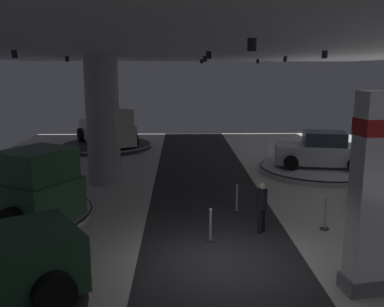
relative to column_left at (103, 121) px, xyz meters
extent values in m
cube|color=silver|center=(4.36, -7.85, -2.77)|extent=(24.00, 44.00, 0.05)
cube|color=#2D2D33|center=(4.36, -7.85, -2.75)|extent=(4.40, 44.00, 0.01)
cube|color=silver|center=(4.36, -7.85, 2.80)|extent=(24.00, 44.00, 0.10)
cylinder|color=black|center=(-1.32, -5.68, 2.57)|extent=(0.16, 0.16, 0.22)
cylinder|color=black|center=(-1.25, -0.40, 2.57)|extent=(0.16, 0.16, 0.22)
cylinder|color=black|center=(-1.00, 4.44, 2.57)|extent=(0.16, 0.16, 0.22)
cylinder|color=black|center=(4.55, -10.38, 2.57)|extent=(0.16, 0.16, 0.22)
cylinder|color=black|center=(4.17, -5.16, 2.57)|extent=(0.16, 0.16, 0.22)
cylinder|color=black|center=(4.32, -0.68, 2.57)|extent=(0.16, 0.16, 0.22)
cylinder|color=black|center=(4.46, 4.47, 2.57)|extent=(0.16, 0.16, 0.22)
cylinder|color=black|center=(7.46, -5.67, 2.57)|extent=(0.16, 0.16, 0.22)
cylinder|color=black|center=(7.62, -0.49, 2.57)|extent=(0.16, 0.16, 0.22)
cylinder|color=black|center=(7.40, 4.34, 2.57)|extent=(0.16, 0.16, 0.22)
cylinder|color=#ADADB2|center=(0.00, 0.00, 0.00)|extent=(1.41, 1.41, 5.50)
cube|color=slate|center=(7.56, -9.26, -2.58)|extent=(1.34, 0.80, 0.35)
cube|color=white|center=(7.56, -9.26, -0.34)|extent=(1.16, 0.70, 4.12)
cube|color=red|center=(7.56, -9.26, 0.98)|extent=(1.19, 0.73, 0.36)
cylinder|color=#333338|center=(-1.36, 8.25, -2.61)|extent=(5.56, 5.56, 0.28)
cylinder|color=white|center=(-1.36, 8.25, -2.50)|extent=(5.68, 5.68, 0.05)
cube|color=silver|center=(-1.36, 8.25, -1.72)|extent=(4.27, 5.68, 1.20)
cube|color=silver|center=(-0.59, 6.73, -0.67)|extent=(2.46, 2.38, 1.00)
cube|color=#28333D|center=(-0.82, 7.19, -0.67)|extent=(1.59, 0.86, 0.75)
cylinder|color=black|center=(0.53, 7.13, -2.05)|extent=(0.63, 0.88, 0.84)
cylinder|color=black|center=(-1.57, 6.06, -2.05)|extent=(0.63, 0.88, 0.84)
cylinder|color=black|center=(-1.16, 10.43, -2.05)|extent=(0.63, 0.88, 0.84)
cylinder|color=black|center=(-3.25, 9.37, -2.05)|extent=(0.63, 0.88, 0.84)
cylinder|color=silver|center=(10.06, 1.65, -2.61)|extent=(5.56, 5.56, 0.28)
cylinder|color=black|center=(10.06, 1.65, -2.50)|extent=(5.67, 5.67, 0.05)
cube|color=silver|center=(10.06, 1.65, -1.86)|extent=(4.45, 2.52, 0.90)
cube|color=#2D3842|center=(10.21, 1.62, -1.11)|extent=(2.15, 1.88, 0.70)
cylinder|color=black|center=(8.48, 0.92, -2.13)|extent=(0.71, 0.34, 0.68)
cylinder|color=black|center=(8.84, 2.89, -2.13)|extent=(0.71, 0.34, 0.68)
cylinder|color=black|center=(11.29, 0.41, -2.13)|extent=(0.71, 0.34, 0.68)
cylinder|color=black|center=(11.65, 2.38, -2.13)|extent=(0.71, 0.34, 0.68)
sphere|color=white|center=(7.95, 1.53, -1.74)|extent=(0.18, 0.18, 0.18)
sphere|color=white|center=(8.13, 2.51, -1.74)|extent=(0.18, 0.18, 0.18)
cylinder|color=black|center=(10.92, -2.55, -2.11)|extent=(0.28, 0.70, 0.68)
cylinder|color=black|center=(0.87, -10.40, -2.07)|extent=(0.86, 0.69, 0.84)
cylinder|color=black|center=(-0.41, -8.42, -2.07)|extent=(0.86, 0.69, 0.84)
cylinder|color=silver|center=(-2.54, -4.49, -2.63)|extent=(5.57, 5.57, 0.23)
cylinder|color=black|center=(-2.54, -4.49, -2.55)|extent=(5.68, 5.68, 0.05)
cube|color=#2D5638|center=(-2.54, -4.49, -1.77)|extent=(5.65, 4.43, 1.20)
cube|color=#2D5638|center=(-1.06, -5.32, -0.72)|extent=(2.41, 2.49, 1.00)
cube|color=#28333D|center=(-1.50, -5.07, -0.72)|extent=(0.93, 1.56, 0.75)
cylinder|color=black|center=(-0.34, -4.37, -2.10)|extent=(0.87, 0.66, 0.84)
cylinder|color=black|center=(-1.50, -6.42, -2.10)|extent=(0.87, 0.66, 0.84)
cylinder|color=black|center=(5.82, -5.77, -2.35)|extent=(0.14, 0.14, 0.80)
cylinder|color=black|center=(5.70, -5.90, -2.35)|extent=(0.14, 0.14, 0.80)
cylinder|color=black|center=(5.76, -5.84, -1.69)|extent=(0.32, 0.32, 0.62)
sphere|color=beige|center=(5.76, -5.84, -1.27)|extent=(0.22, 0.22, 0.22)
cylinder|color=#333338|center=(7.79, -5.66, -2.73)|extent=(0.28, 0.28, 0.04)
cylinder|color=#B2B2B7|center=(7.79, -5.66, -2.27)|extent=(0.07, 0.07, 0.96)
sphere|color=#B2B2B7|center=(7.79, -5.66, -1.79)|extent=(0.10, 0.10, 0.10)
cylinder|color=#333338|center=(5.26, -3.97, -2.73)|extent=(0.28, 0.28, 0.04)
cylinder|color=#B2B2B7|center=(5.26, -3.97, -2.27)|extent=(0.07, 0.07, 0.96)
sphere|color=#B2B2B7|center=(5.26, -3.97, -1.79)|extent=(0.10, 0.10, 0.10)
cylinder|color=#333338|center=(4.16, -6.45, -2.73)|extent=(0.28, 0.28, 0.04)
cylinder|color=#B2B2B7|center=(4.16, -6.45, -2.27)|extent=(0.07, 0.07, 0.96)
sphere|color=#B2B2B7|center=(4.16, -6.45, -1.79)|extent=(0.10, 0.10, 0.10)
camera|label=1|loc=(3.30, -17.69, 2.15)|focal=38.64mm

